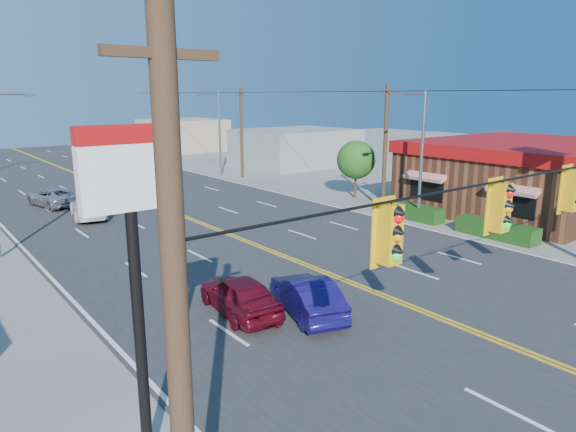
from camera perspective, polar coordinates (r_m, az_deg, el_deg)
ground at (r=17.43m, az=28.58°, el=-14.84°), size 160.00×160.00×0.00m
road at (r=30.45m, az=-7.99°, el=-1.53°), size 20.00×120.00×0.06m
kfc at (r=39.08m, az=24.86°, el=4.16°), size 16.30×12.40×4.70m
pizza_hut_sign at (r=10.56m, az=-16.95°, el=-1.34°), size 1.90×0.30×6.85m
streetlight_se at (r=32.22m, az=14.44°, el=7.11°), size 2.55×0.25×8.00m
streetlight_ne at (r=50.55m, az=-7.81°, el=9.49°), size 2.55×0.25×8.00m
utility_pole_near at (r=35.87m, az=10.74°, el=7.38°), size 0.28×0.28×8.40m
utility_pole_mid at (r=49.60m, az=-5.19°, el=9.13°), size 0.28×0.28×8.40m
utility_pole_far at (r=65.43m, az=-13.90°, el=9.79°), size 0.28×0.28×8.40m
tree_kfc_rear at (r=39.66m, az=7.57°, el=6.20°), size 2.94×2.94×4.41m
bld_east_mid at (r=58.74m, az=0.83°, el=7.66°), size 12.00×10.00×4.00m
bld_east_far at (r=75.68m, az=-11.60°, el=8.81°), size 10.00×10.00×4.40m
car_magenta at (r=18.69m, az=-5.38°, el=-8.87°), size 2.18×4.37×1.43m
car_blue at (r=18.57m, az=2.14°, el=-9.02°), size 2.74×4.49×1.40m
car_white at (r=35.22m, az=-21.31°, el=0.82°), size 2.83×5.08×1.39m
car_silver at (r=39.97m, az=-24.62°, el=1.87°), size 3.06×5.14×1.34m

